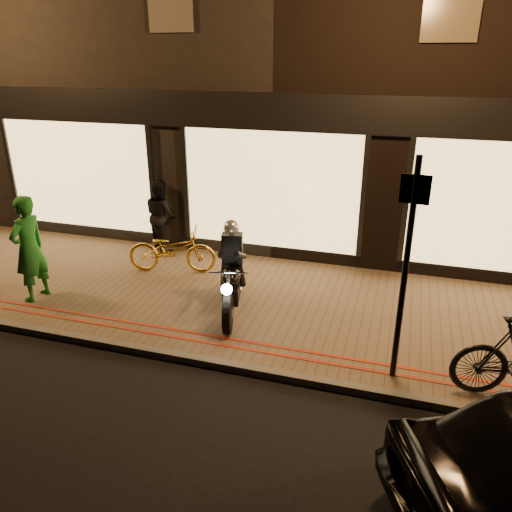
{
  "coord_description": "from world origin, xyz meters",
  "views": [
    {
      "loc": [
        2.61,
        -5.54,
        4.21
      ],
      "look_at": [
        0.38,
        1.7,
        1.1
      ],
      "focal_mm": 35.0,
      "sensor_mm": 36.0,
      "label": 1
    }
  ],
  "objects": [
    {
      "name": "ground",
      "position": [
        0.0,
        0.0,
        0.0
      ],
      "size": [
        90.0,
        90.0,
        0.0
      ],
      "primitive_type": "plane",
      "color": "black",
      "rests_on": "ground"
    },
    {
      "name": "motorcycle",
      "position": [
        0.01,
        1.52,
        0.73
      ],
      "size": [
        0.72,
        1.91,
        1.59
      ],
      "rotation": [
        0.0,
        0.0,
        0.25
      ],
      "color": "black",
      "rests_on": "sidewalk"
    },
    {
      "name": "sidewalk",
      "position": [
        0.0,
        2.0,
        0.06
      ],
      "size": [
        50.0,
        4.0,
        0.12
      ],
      "primitive_type": "cube",
      "color": "brown",
      "rests_on": "ground"
    },
    {
      "name": "kerb_stone",
      "position": [
        0.0,
        0.05,
        0.06
      ],
      "size": [
        50.0,
        0.14,
        0.12
      ],
      "primitive_type": "cube",
      "color": "#59544C",
      "rests_on": "ground"
    },
    {
      "name": "person_dark",
      "position": [
        -2.44,
        3.8,
        0.9
      ],
      "size": [
        0.96,
        0.94,
        1.57
      ],
      "primitive_type": "imported",
      "rotation": [
        0.0,
        0.0,
        2.47
      ],
      "color": "black",
      "rests_on": "sidewalk"
    },
    {
      "name": "red_kerb_lines",
      "position": [
        0.0,
        0.55,
        0.12
      ],
      "size": [
        50.0,
        0.26,
        0.01
      ],
      "color": "maroon",
      "rests_on": "sidewalk"
    },
    {
      "name": "sign_post",
      "position": [
        2.72,
        0.44,
        1.8
      ],
      "size": [
        0.35,
        0.09,
        3.0
      ],
      "rotation": [
        0.0,
        0.0,
        -0.1
      ],
      "color": "black",
      "rests_on": "sidewalk"
    },
    {
      "name": "building_row",
      "position": [
        -0.0,
        8.99,
        4.25
      ],
      "size": [
        48.0,
        10.11,
        8.5
      ],
      "color": "black",
      "rests_on": "ground"
    },
    {
      "name": "bicycle_gold",
      "position": [
        -1.68,
        2.74,
        0.58
      ],
      "size": [
        1.84,
        0.99,
        0.92
      ],
      "primitive_type": "imported",
      "rotation": [
        0.0,
        0.0,
        1.8
      ],
      "color": "gold",
      "rests_on": "sidewalk"
    },
    {
      "name": "person_green",
      "position": [
        -3.49,
        0.95,
        1.06
      ],
      "size": [
        0.52,
        0.73,
        1.89
      ],
      "primitive_type": "imported",
      "rotation": [
        0.0,
        0.0,
        -1.68
      ],
      "color": "#1D6E22",
      "rests_on": "sidewalk"
    }
  ]
}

